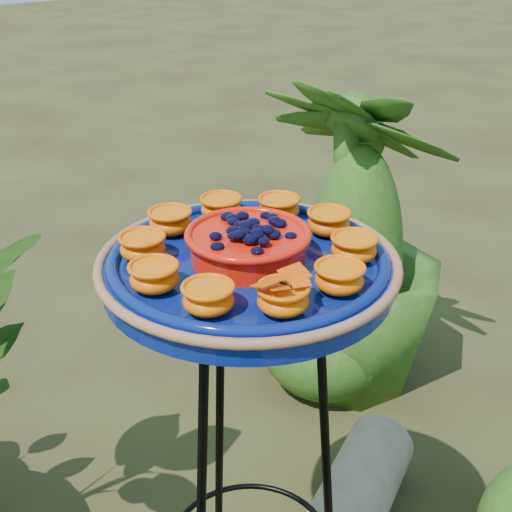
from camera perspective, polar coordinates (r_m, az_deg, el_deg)
name	(u,v)px	position (r m, az deg, el deg)	size (l,w,h in m)	color
tripod_stand	(249,454)	(1.29, -0.54, -15.56)	(0.36, 0.36, 0.86)	black
feeder_dish	(248,261)	(1.07, -0.63, -0.38)	(0.50, 0.50, 0.10)	navy
driftwood_log	(350,508)	(1.82, 7.53, -19.37)	(0.17, 0.17, 0.52)	tan
shrub_back_right	(355,238)	(2.12, 7.96, 1.42)	(0.55, 0.55, 0.98)	#244A13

